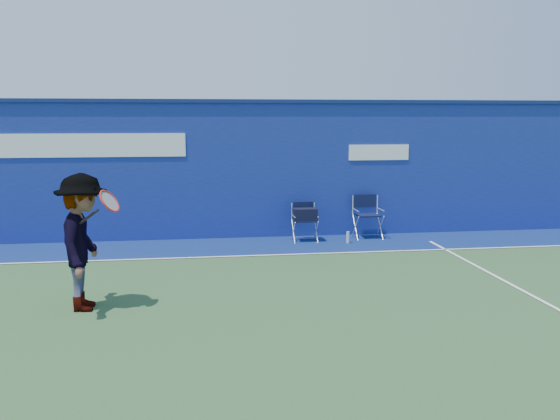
{
  "coord_description": "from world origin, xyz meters",
  "views": [
    {
      "loc": [
        -0.5,
        -8.08,
        2.69
      ],
      "look_at": [
        0.99,
        2.6,
        1.0
      ],
      "focal_mm": 38.0,
      "sensor_mm": 36.0,
      "label": 1
    }
  ],
  "objects": [
    {
      "name": "tennis_player",
      "position": [
        -2.11,
        0.33,
        0.97
      ],
      "size": [
        0.93,
        1.25,
        1.93
      ],
      "color": "#EA4738",
      "rests_on": "ground"
    },
    {
      "name": "ground",
      "position": [
        0.0,
        0.0,
        0.0
      ],
      "size": [
        80.0,
        80.0,
        0.0
      ],
      "primitive_type": "plane",
      "color": "#2F502B",
      "rests_on": "ground"
    },
    {
      "name": "out_of_bounds_strip",
      "position": [
        0.0,
        4.1,
        0.0
      ],
      "size": [
        24.0,
        1.8,
        0.01
      ],
      "primitive_type": "cube",
      "color": "navy",
      "rests_on": "ground"
    },
    {
      "name": "directors_chair_right",
      "position": [
        3.26,
        4.61,
        0.3
      ],
      "size": [
        0.57,
        0.52,
        0.96
      ],
      "color": "silver",
      "rests_on": "ground"
    },
    {
      "name": "directors_chair_left",
      "position": [
        1.8,
        4.45,
        0.36
      ],
      "size": [
        0.5,
        0.47,
        0.85
      ],
      "color": "silver",
      "rests_on": "ground"
    },
    {
      "name": "water_bottle",
      "position": [
        2.68,
        4.12,
        0.13
      ],
      "size": [
        0.07,
        0.07,
        0.26
      ],
      "primitive_type": "cylinder",
      "color": "silver",
      "rests_on": "ground"
    },
    {
      "name": "court_lines",
      "position": [
        0.0,
        0.6,
        0.01
      ],
      "size": [
        24.0,
        12.0,
        0.01
      ],
      "color": "white",
      "rests_on": "out_of_bounds_strip"
    },
    {
      "name": "stadium_wall",
      "position": [
        -0.0,
        5.2,
        1.55
      ],
      "size": [
        24.0,
        0.5,
        3.08
      ],
      "color": "navy",
      "rests_on": "ground"
    }
  ]
}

